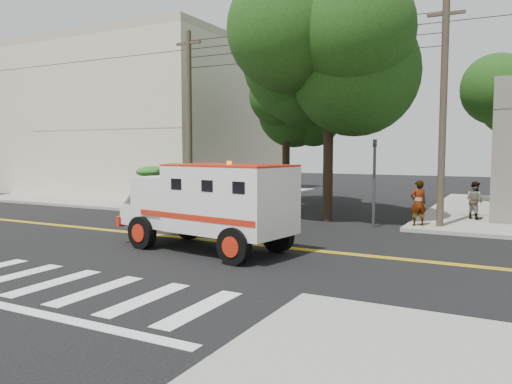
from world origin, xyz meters
The scene contains 13 objects.
ground centered at (0.00, 0.00, 0.00)m, with size 100.00×100.00×0.00m, color black.
sidewalk_nw centered at (-13.50, 13.50, 0.07)m, with size 17.00×17.00×0.15m, color gray.
building_left centered at (-15.50, 15.00, 5.15)m, with size 16.00×14.00×10.00m, color beige.
utility_pole_left centered at (-5.60, 6.00, 4.50)m, with size 0.28×0.28×9.00m, color #382D23.
utility_pole_right centered at (6.30, 6.20, 4.50)m, with size 0.28×0.28×9.00m, color #382D23.
tree_main centered at (1.94, 6.21, 7.20)m, with size 6.08×5.70×9.85m.
tree_left centered at (-2.68, 11.79, 5.73)m, with size 4.48×4.20×7.70m.
traffic_signal centered at (3.80, 5.60, 2.23)m, with size 0.15×0.18×3.60m.
accessibility_sign centered at (-6.20, 6.17, 1.37)m, with size 0.45×0.10×2.02m.
palm_planter centered at (-7.44, 6.62, 1.65)m, with size 3.52×2.63×2.36m.
armored_truck centered at (0.45, -1.51, 1.56)m, with size 6.28×3.20×2.74m.
pedestrian_a centered at (5.50, 5.94, 1.06)m, with size 0.66×0.44×1.82m, color gray.
pedestrian_b centered at (7.36, 9.06, 0.98)m, with size 0.80×0.63×1.65m, color gray.
Camera 1 is at (8.90, -14.62, 3.18)m, focal length 35.00 mm.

